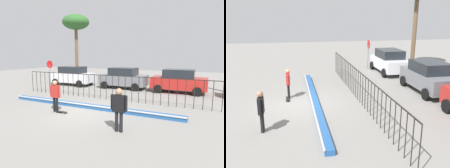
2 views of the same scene
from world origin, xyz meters
The scene contains 11 objects.
ground_plane centered at (0.00, 0.00, 0.00)m, with size 60.00×60.00×0.00m, color gray.
bowl_coping_ledge centered at (0.00, 0.68, 0.12)m, with size 11.00×0.40×0.27m.
perimeter_fence centered at (0.00, 3.14, 1.05)m, with size 14.04×0.04×1.69m.
skateboarder centered at (-1.08, -0.69, 1.02)m, with size 0.69×0.26×1.70m.
skateboard centered at (-0.71, -0.75, 0.06)m, with size 0.80×0.20×0.07m.
camera_operator centered at (3.12, -1.75, 1.06)m, with size 0.71×0.27×1.77m.
parked_car_white centered at (-6.08, 7.41, 0.97)m, with size 4.30×2.12×1.90m.
parked_car_gray centered at (-0.70, 7.84, 0.97)m, with size 4.30×2.12×1.90m.
parked_car_red centered at (4.14, 7.89, 0.97)m, with size 4.30×2.12×1.90m.
stop_sign centered at (-7.96, 6.19, 1.62)m, with size 0.76×0.07×2.50m.
palm_tree_short centered at (-7.55, 10.18, 6.55)m, with size 3.04×3.04×7.56m.
Camera 1 is at (6.14, -8.56, 3.04)m, focal length 31.28 mm.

